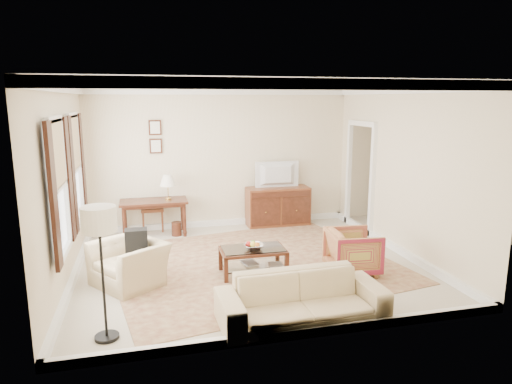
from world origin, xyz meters
name	(u,v)px	position (x,y,z in m)	size (l,w,h in m)	color
room_shell	(248,113)	(0.00, 0.00, 2.47)	(5.51, 5.01, 2.91)	beige
annex_bedroom	(443,212)	(4.49, 1.15, 0.34)	(3.00, 2.70, 2.90)	beige
window_front	(59,187)	(-2.70, -0.70, 1.55)	(0.12, 1.56, 1.80)	#CCB284
window_rear	(75,170)	(-2.70, 0.90, 1.55)	(0.12, 1.56, 1.80)	#CCB284
doorway	(360,178)	(2.71, 1.50, 1.08)	(0.10, 1.12, 2.25)	white
rug	(253,264)	(0.06, -0.02, 0.01)	(4.41, 3.78, 0.01)	brown
writing_desk	(154,206)	(-1.45, 2.07, 0.60)	(1.31, 0.65, 0.71)	#4F2416
desk_chair	(152,206)	(-1.48, 2.42, 0.53)	(0.45, 0.45, 1.05)	brown
desk_lamp	(168,187)	(-1.16, 2.07, 0.96)	(0.32, 0.32, 0.50)	silver
framed_prints	(155,137)	(-1.35, 2.47, 1.94)	(0.25, 0.04, 0.68)	#4F2416
sideboard	(278,206)	(1.16, 2.21, 0.41)	(1.34, 0.52, 0.83)	brown
tv	(278,167)	(1.16, 2.19, 1.28)	(0.91, 0.52, 0.12)	black
coffee_table	(253,254)	(-0.03, -0.43, 0.32)	(1.01, 0.60, 0.42)	#4F2416
fruit_bowl	(254,245)	(-0.03, -0.47, 0.48)	(0.42, 0.42, 0.10)	silver
book_a	(243,264)	(-0.18, -0.39, 0.17)	(0.28, 0.04, 0.38)	brown
book_b	(269,265)	(0.19, -0.56, 0.16)	(0.28, 0.03, 0.38)	brown
striped_armchair	(353,249)	(1.49, -0.76, 0.38)	(0.74, 0.69, 0.76)	maroon
club_armchair	(129,256)	(-1.88, -0.38, 0.43)	(0.98, 0.64, 0.86)	#CDAE8A
backpack	(136,239)	(-1.77, -0.34, 0.67)	(0.32, 0.22, 0.40)	black
sofa	(302,291)	(0.18, -2.10, 0.40)	(2.04, 0.59, 0.80)	#CDAE8A
floor_lamp	(99,229)	(-2.11, -1.94, 1.29)	(0.38, 0.38, 1.55)	black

